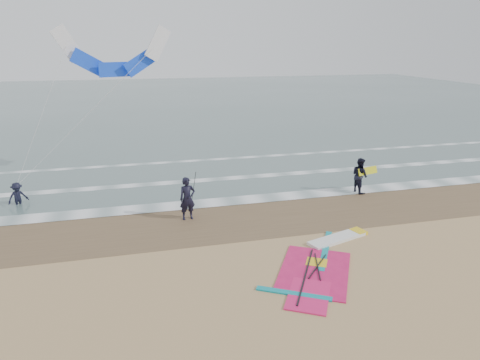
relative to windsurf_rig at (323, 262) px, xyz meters
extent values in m
plane|color=tan|center=(-0.79, -1.11, -0.04)|extent=(120.00, 120.00, 0.00)
cube|color=#47605E|center=(-0.79, 46.89, -0.03)|extent=(120.00, 80.00, 0.02)
cube|color=brown|center=(-0.79, 4.89, -0.03)|extent=(120.00, 5.00, 0.01)
cube|color=white|center=(-0.79, 7.09, -0.01)|extent=(120.00, 1.20, 0.02)
cube|color=white|center=(-0.79, 10.89, -0.01)|extent=(120.00, 0.70, 0.02)
cube|color=white|center=(-0.79, 15.39, -0.01)|extent=(120.00, 0.50, 0.01)
cube|color=white|center=(1.38, 1.62, 0.03)|extent=(2.78, 1.47, 0.13)
cube|color=yellow|center=(2.57, 2.00, 0.03)|extent=(0.66, 0.77, 0.14)
cube|color=#DE1C60|center=(-0.57, -0.54, -0.02)|extent=(3.79, 4.19, 0.04)
cube|color=#DE1C60|center=(-1.38, -1.95, -0.01)|extent=(2.10, 2.34, 0.05)
cube|color=#0C8C99|center=(0.51, 0.86, -0.01)|extent=(1.94, 3.12, 0.05)
cube|color=#0C8C99|center=(-1.82, -1.73, -0.01)|extent=(2.27, 1.45, 0.05)
cube|color=yellow|center=(-0.25, 0.00, -0.01)|extent=(0.98, 0.94, 0.06)
cylinder|color=black|center=(-1.00, -0.76, 0.02)|extent=(2.00, 3.41, 0.06)
cylinder|color=black|center=(-0.35, -0.33, 0.04)|extent=(1.34, 1.48, 0.04)
cylinder|color=black|center=(-0.35, -0.33, 0.04)|extent=(0.64, 1.87, 0.04)
imported|color=black|center=(-4.35, 5.35, 0.97)|extent=(0.80, 0.59, 2.02)
imported|color=black|center=(5.21, 6.80, 0.93)|extent=(0.90, 1.07, 1.94)
imported|color=black|center=(-12.43, 9.24, 0.73)|extent=(1.14, 1.01, 1.53)
cylinder|color=black|center=(-4.05, 5.35, 1.44)|extent=(0.17, 0.86, 1.82)
cube|color=yellow|center=(5.61, 6.70, 1.19)|extent=(1.30, 0.51, 0.39)
cube|color=white|center=(-9.71, 13.03, 7.74)|extent=(1.63, 0.59, 2.07)
cube|color=blue|center=(-8.68, 13.03, 6.71)|extent=(2.01, 0.70, 1.67)
cube|color=blue|center=(-7.26, 13.03, 6.33)|extent=(1.86, 0.66, 0.82)
cube|color=blue|center=(-5.85, 13.03, 6.71)|extent=(2.01, 0.70, 1.67)
cube|color=white|center=(-4.81, 13.03, 7.74)|extent=(1.63, 0.59, 2.07)
cylinder|color=beige|center=(-11.07, 11.13, 4.34)|extent=(2.74, 3.82, 6.81)
cylinder|color=beige|center=(-8.62, 11.13, 4.34)|extent=(7.64, 3.81, 6.82)
camera|label=1|loc=(-6.46, -13.09, 7.83)|focal=32.00mm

